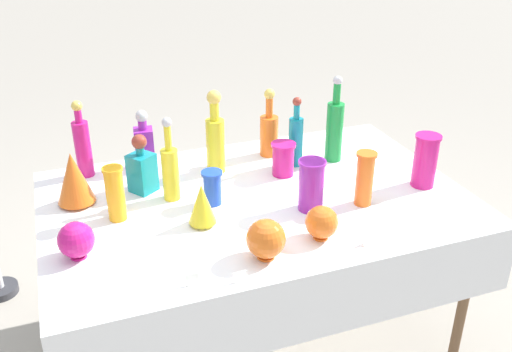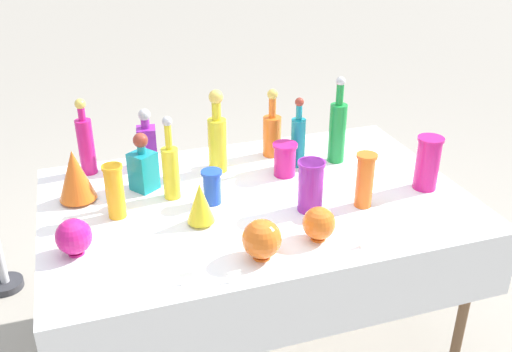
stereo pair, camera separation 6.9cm
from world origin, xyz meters
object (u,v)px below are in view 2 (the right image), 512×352
(round_bowl_2, at_px, (74,237))
(slender_vase_3, at_px, (285,158))
(tall_bottle_0, at_px, (298,139))
(slender_vase_1, at_px, (311,185))
(tall_bottle_3, at_px, (337,129))
(slender_vase_2, at_px, (115,190))
(slender_vase_0, at_px, (428,162))
(tall_bottle_4, at_px, (217,138))
(fluted_vase_1, at_px, (200,203))
(tall_bottle_2, at_px, (86,143))
(tall_bottle_5, at_px, (272,131))
(square_decanter_0, at_px, (143,166))
(slender_vase_5, at_px, (212,185))
(round_bowl_0, at_px, (319,223))
(slender_vase_4, at_px, (365,179))
(round_bowl_1, at_px, (262,239))
(fluted_vase_0, at_px, (75,175))
(tall_bottle_1, at_px, (171,168))
(square_decanter_1, at_px, (147,143))

(round_bowl_2, bearing_deg, slender_vase_3, 20.93)
(tall_bottle_0, xyz_separation_m, slender_vase_1, (-0.11, -0.40, -0.02))
(tall_bottle_3, xyz_separation_m, slender_vase_2, (-1.04, -0.20, -0.04))
(slender_vase_0, bearing_deg, tall_bottle_4, 151.14)
(round_bowl_2, bearing_deg, fluted_vase_1, 7.57)
(slender_vase_2, relative_size, slender_vase_3, 1.46)
(tall_bottle_4, bearing_deg, round_bowl_2, -142.97)
(tall_bottle_2, bearing_deg, slender_vase_1, -37.29)
(tall_bottle_5, height_order, slender_vase_3, tall_bottle_5)
(tall_bottle_5, height_order, square_decanter_0, tall_bottle_5)
(tall_bottle_2, relative_size, slender_vase_5, 2.44)
(tall_bottle_4, relative_size, round_bowl_0, 2.95)
(slender_vase_4, bearing_deg, round_bowl_1, -156.62)
(tall_bottle_4, distance_m, round_bowl_0, 0.71)
(slender_vase_3, bearing_deg, fluted_vase_1, -147.41)
(tall_bottle_4, bearing_deg, fluted_vase_1, -112.98)
(tall_bottle_0, height_order, tall_bottle_2, tall_bottle_2)
(round_bowl_1, bearing_deg, fluted_vase_0, 133.29)
(slender_vase_4, bearing_deg, slender_vase_3, 119.53)
(tall_bottle_1, distance_m, round_bowl_2, 0.51)
(tall_bottle_1, xyz_separation_m, slender_vase_3, (0.52, 0.05, -0.05))
(tall_bottle_0, bearing_deg, slender_vase_3, -140.55)
(fluted_vase_0, bearing_deg, tall_bottle_2, 76.62)
(tall_bottle_3, distance_m, round_bowl_0, 0.70)
(tall_bottle_0, distance_m, tall_bottle_2, 0.95)
(tall_bottle_2, xyz_separation_m, round_bowl_2, (-0.09, -0.65, -0.08))
(tall_bottle_3, distance_m, round_bowl_2, 1.28)
(tall_bottle_4, relative_size, fluted_vase_1, 2.24)
(tall_bottle_5, bearing_deg, square_decanter_0, -165.86)
(tall_bottle_4, relative_size, slender_vase_1, 1.80)
(tall_bottle_0, xyz_separation_m, tall_bottle_5, (-0.07, 0.15, -0.01))
(tall_bottle_2, distance_m, tall_bottle_4, 0.58)
(tall_bottle_2, distance_m, fluted_vase_0, 0.26)
(fluted_vase_0, bearing_deg, slender_vase_1, -22.78)
(tall_bottle_0, distance_m, round_bowl_1, 0.77)
(tall_bottle_4, bearing_deg, slender_vase_3, -26.68)
(tall_bottle_3, bearing_deg, slender_vase_3, -167.09)
(round_bowl_2, bearing_deg, tall_bottle_4, 37.03)
(slender_vase_3, distance_m, fluted_vase_1, 0.54)
(slender_vase_3, xyz_separation_m, fluted_vase_0, (-0.89, 0.04, 0.04))
(square_decanter_0, distance_m, fluted_vase_0, 0.28)
(tall_bottle_0, xyz_separation_m, round_bowl_0, (-0.16, -0.61, -0.06))
(square_decanter_0, relative_size, slender_vase_5, 1.79)
(tall_bottle_0, relative_size, fluted_vase_0, 1.46)
(tall_bottle_0, xyz_separation_m, slender_vase_5, (-0.46, -0.22, -0.05))
(slender_vase_4, height_order, round_bowl_2, slender_vase_4)
(square_decanter_0, relative_size, slender_vase_3, 1.70)
(square_decanter_1, xyz_separation_m, slender_vase_0, (1.09, -0.59, 0.01))
(tall_bottle_3, distance_m, fluted_vase_0, 1.18)
(slender_vase_4, bearing_deg, square_decanter_1, 139.98)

